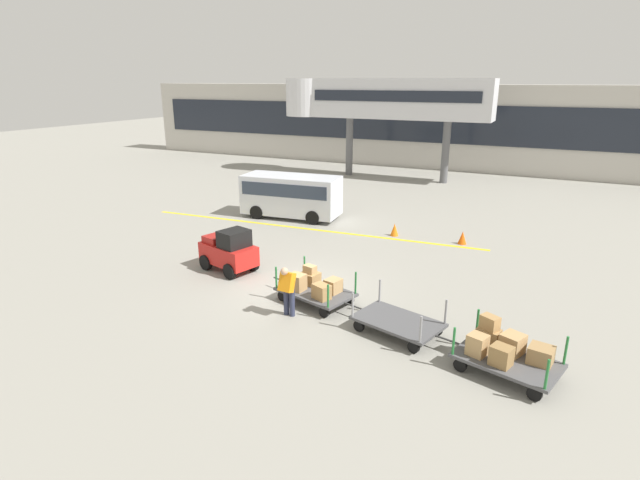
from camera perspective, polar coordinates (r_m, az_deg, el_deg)
name	(u,v)px	position (r m, az deg, el deg)	size (l,w,h in m)	color
ground_plane	(298,289)	(16.63, -2.58, -5.58)	(120.00, 120.00, 0.00)	gray
apron_lead_line	(305,229)	(23.21, -1.68, 1.31)	(16.41, 0.20, 0.01)	yellow
terminal_building	(459,127)	(40.20, 15.54, 12.27)	(56.00, 2.51, 6.26)	#BCB7AD
jet_bridge	(374,99)	(35.51, 6.23, 15.66)	(14.57, 3.00, 6.68)	silver
baggage_tug	(229,251)	(18.21, -10.35, -1.21)	(2.32, 1.70, 1.58)	red
baggage_cart_lead	(314,287)	(15.47, -0.65, -5.38)	(3.08, 1.97, 1.10)	#4C4C4F
baggage_cart_middle	(398,322)	(13.88, 8.84, -9.20)	(3.08, 1.97, 1.10)	#4C4C4F
baggage_cart_tail	(505,351)	(12.76, 20.39, -11.79)	(3.08, 1.97, 1.17)	#4C4C4F
baggage_handler	(288,289)	(14.48, -3.73, -5.57)	(0.43, 0.45, 1.56)	#2D334C
shuttle_van	(291,193)	(24.92, -3.32, 5.37)	(4.96, 2.36, 2.10)	silver
safety_cone_near	(462,238)	(21.81, 15.95, 0.26)	(0.36, 0.36, 0.55)	#EA590F
safety_cone_far	(395,230)	(22.33, 8.50, 1.18)	(0.36, 0.36, 0.55)	orange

